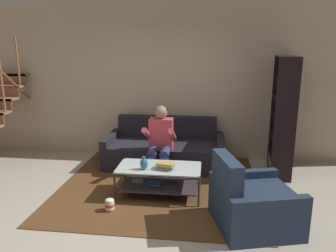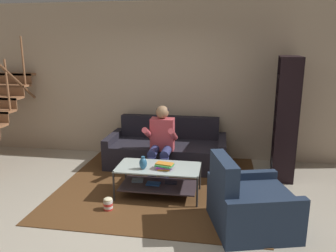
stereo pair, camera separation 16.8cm
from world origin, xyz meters
TOP-DOWN VIEW (x-y plane):
  - ground at (0.00, 0.00)m, footprint 16.80×16.80m
  - back_partition at (0.00, 2.46)m, footprint 8.40×0.12m
  - couch at (0.03, 1.87)m, footprint 2.09×0.94m
  - person_seated_center at (0.03, 1.32)m, footprint 0.50×0.58m
  - coffee_table at (0.11, 0.62)m, footprint 1.18×0.60m
  - area_rug at (0.07, 1.12)m, footprint 3.00×3.20m
  - vase at (-0.08, 0.50)m, footprint 0.11×0.11m
  - book_stack at (0.22, 0.54)m, footprint 0.26×0.21m
  - bookshelf at (2.06, 1.81)m, footprint 0.43×0.94m
  - armchair at (1.33, -0.05)m, footprint 1.10×1.11m
  - popcorn_tub at (-0.46, 0.08)m, footprint 0.12×0.12m

SIDE VIEW (x-z plane):
  - ground at x=0.00m, z-range 0.00..0.00m
  - area_rug at x=0.07m, z-range 0.00..0.01m
  - popcorn_tub at x=-0.46m, z-range 0.00..0.18m
  - couch at x=0.03m, z-range -0.14..0.70m
  - armchair at x=1.33m, z-range -0.16..0.73m
  - coffee_table at x=0.11m, z-range 0.07..0.51m
  - book_stack at x=0.22m, z-range 0.44..0.53m
  - vase at x=-0.08m, z-range 0.43..0.62m
  - person_seated_center at x=0.03m, z-range 0.05..1.22m
  - bookshelf at x=2.06m, z-range -0.15..1.80m
  - back_partition at x=0.00m, z-range 0.00..2.90m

